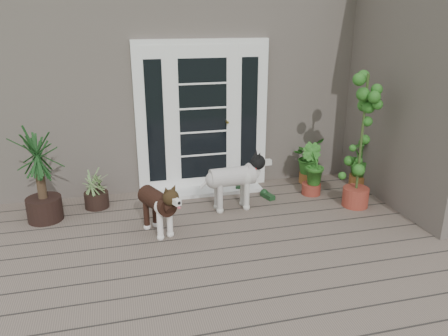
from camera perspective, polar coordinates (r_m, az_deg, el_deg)
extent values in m
cube|color=#6B5B4C|center=(4.81, 5.22, -12.31)|extent=(6.20, 4.60, 0.12)
cube|color=#665E54|center=(8.29, -4.35, 12.08)|extent=(7.40, 4.00, 3.10)
cube|color=#665E54|center=(6.65, 26.82, 8.34)|extent=(1.60, 2.40, 3.10)
cube|color=white|center=(6.33, -2.79, 6.63)|extent=(1.90, 0.14, 2.15)
cube|color=white|center=(6.45, -2.28, -2.89)|extent=(1.60, 0.40, 0.05)
imported|color=#24611B|center=(6.84, 10.78, 0.55)|extent=(0.67, 0.67, 0.61)
imported|color=#1A5C1D|center=(6.41, 11.33, -1.08)|extent=(0.50, 0.50, 0.54)
imported|color=#255718|center=(6.92, 17.28, 0.32)|extent=(0.55, 0.55, 0.63)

